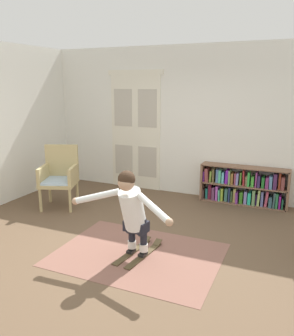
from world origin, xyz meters
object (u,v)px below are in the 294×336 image
object	(u,v)px
wicker_chair	(60,175)
person_skier	(132,208)
bookshelf	(244,187)
skis_pair	(139,252)

from	to	relation	value
wicker_chair	person_skier	bearing A→B (deg)	-31.42
wicker_chair	bookshelf	bearing A→B (deg)	25.68
bookshelf	wicker_chair	distance (m)	3.37
bookshelf	skis_pair	distance (m)	2.74
person_skier	skis_pair	bearing A→B (deg)	83.07
skis_pair	wicker_chair	bearing A→B (deg)	152.24
skis_pair	person_skier	world-z (taller)	person_skier
skis_pair	bookshelf	bearing A→B (deg)	69.94
wicker_chair	person_skier	distance (m)	2.43
bookshelf	wicker_chair	xyz separation A→B (m)	(-3.03, -1.46, 0.26)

